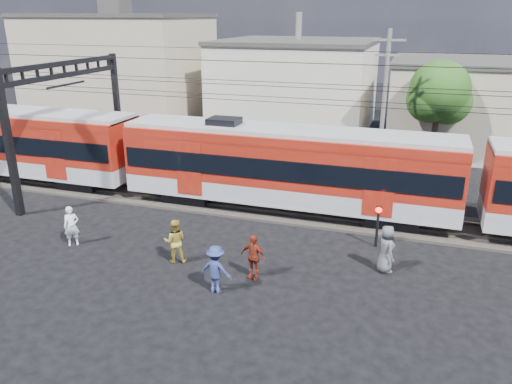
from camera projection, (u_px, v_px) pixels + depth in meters
ground at (172, 281)px, 18.26m from camera, size 120.00×120.00×0.00m
track_bed at (244, 205)px, 25.40m from camera, size 70.00×3.40×0.12m
rail_near at (239, 208)px, 24.69m from camera, size 70.00×0.12×0.12m
rail_far at (249, 198)px, 26.03m from camera, size 70.00×0.12×0.12m
commuter_train at (291, 165)px, 23.91m from camera, size 50.30×3.08×4.17m
catenary at (89, 97)px, 26.23m from camera, size 70.00×9.30×7.52m
building_west at (121, 70)px, 43.17m from camera, size 14.28×10.20×9.30m
building_midwest at (297, 85)px, 41.77m from camera, size 12.24×12.24×7.30m
building_mideast at (511, 107)px, 34.55m from camera, size 16.32×10.20×6.30m
utility_pole_mid at (384, 102)px, 28.39m from camera, size 1.80×0.24×8.50m
tree_near at (442, 94)px, 30.18m from camera, size 3.82×3.64×6.72m
pedestrian_a at (72, 226)px, 20.90m from camera, size 0.74×0.70×1.71m
pedestrian_b at (175, 241)px, 19.42m from camera, size 1.06×0.95×1.79m
pedestrian_c at (216, 269)px, 17.27m from camera, size 1.19×0.73×1.77m
pedestrian_d at (253, 257)px, 18.23m from camera, size 1.08×0.62×1.74m
pedestrian_e at (386, 249)px, 18.68m from camera, size 0.96×1.08×1.86m
crossing_signal at (378, 219)px, 20.58m from camera, size 0.27×0.27×1.82m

